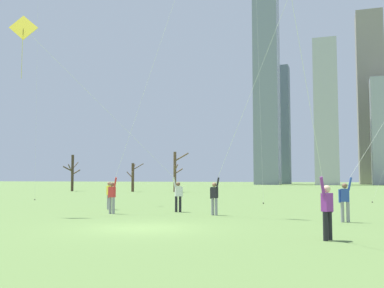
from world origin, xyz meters
name	(u,v)px	position (x,y,z in m)	size (l,w,h in m)	color
ground_plane	(142,228)	(0.00, 0.00, 0.00)	(400.00, 400.00, 0.00)	#5B7A3D
kite_flyer_foreground_right_yellow	(141,155)	(-3.04, 6.55, 3.07)	(7.75, 4.94, 10.19)	black
kite_flyer_foreground_left_white	(239,133)	(2.57, 5.18, 3.93)	(9.99, 7.38, 20.74)	gray
kite_flyer_midfield_left_pink	(309,100)	(6.20, -2.42, 4.01)	(2.27, 4.84, 13.49)	black
kite_flyer_midfield_center_orange	(373,151)	(8.37, 5.03, 2.95)	(7.90, 3.24, 13.50)	gray
kite_flyer_far_back_green	(125,154)	(-3.46, 5.55, 3.06)	(5.07, 0.61, 14.12)	gray
bystander_strolling_midfield	(109,194)	(-5.84, 8.25, 0.90)	(0.42, 0.37, 1.62)	gray
bare_tree_far_right_edge	(72,172)	(-28.81, 39.76, 2.66)	(1.49, 3.17, 5.13)	#423326
bare_tree_right_of_center	(176,170)	(-13.56, 40.60, 2.85)	(2.12, 3.10, 5.33)	brown
bare_tree_rightmost	(133,176)	(-19.49, 39.99, 2.12)	(2.37, 2.23, 3.86)	#4C3828
skyline_wide_slab	(278,125)	(-11.14, 131.20, 19.17)	(7.33, 5.60, 38.34)	slate
skyline_mid_tower_left	(371,98)	(17.05, 130.21, 26.36)	(7.72, 8.78, 52.72)	gray
skyline_slender_spire	(267,85)	(-12.12, 113.27, 28.93)	(6.98, 6.75, 64.46)	gray
skyline_tall_tower	(326,113)	(4.28, 113.14, 19.92)	(6.33, 10.37, 39.84)	#B2B2B7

